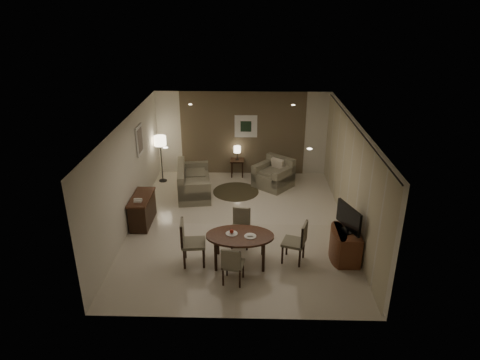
{
  "coord_description": "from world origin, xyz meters",
  "views": [
    {
      "loc": [
        0.26,
        -9.64,
        5.4
      ],
      "look_at": [
        0.0,
        0.2,
        1.15
      ],
      "focal_mm": 32.0,
      "sensor_mm": 36.0,
      "label": 1
    }
  ],
  "objects_px": {
    "chair_near": "(233,264)",
    "floor_lamp": "(161,159)",
    "chair_far": "(240,229)",
    "side_table": "(237,168)",
    "console_desk": "(142,210)",
    "chair_left": "(194,243)",
    "tv_cabinet": "(347,245)",
    "chair_right": "(294,242)",
    "armchair": "(273,173)",
    "dining_table": "(240,249)",
    "sofa": "(194,180)"
  },
  "relations": [
    {
      "from": "side_table",
      "to": "sofa",
      "type": "bearing_deg",
      "value": -131.41
    },
    {
      "from": "chair_far",
      "to": "armchair",
      "type": "height_order",
      "value": "chair_far"
    },
    {
      "from": "console_desk",
      "to": "chair_right",
      "type": "distance_m",
      "value": 4.04
    },
    {
      "from": "dining_table",
      "to": "chair_near",
      "type": "xyz_separation_m",
      "value": [
        -0.12,
        -0.69,
        0.09
      ]
    },
    {
      "from": "chair_right",
      "to": "sofa",
      "type": "xyz_separation_m",
      "value": [
        -2.62,
        3.46,
        -0.05
      ]
    },
    {
      "from": "console_desk",
      "to": "chair_near",
      "type": "bearing_deg",
      "value": -44.75
    },
    {
      "from": "side_table",
      "to": "dining_table",
      "type": "bearing_deg",
      "value": -87.43
    },
    {
      "from": "chair_right",
      "to": "side_table",
      "type": "bearing_deg",
      "value": -145.32
    },
    {
      "from": "chair_far",
      "to": "armchair",
      "type": "bearing_deg",
      "value": 81.68
    },
    {
      "from": "console_desk",
      "to": "chair_near",
      "type": "height_order",
      "value": "chair_near"
    },
    {
      "from": "chair_left",
      "to": "floor_lamp",
      "type": "height_order",
      "value": "floor_lamp"
    },
    {
      "from": "tv_cabinet",
      "to": "side_table",
      "type": "xyz_separation_m",
      "value": [
        -2.57,
        4.74,
        -0.08
      ]
    },
    {
      "from": "console_desk",
      "to": "dining_table",
      "type": "bearing_deg",
      "value": -33.99
    },
    {
      "from": "chair_left",
      "to": "armchair",
      "type": "xyz_separation_m",
      "value": [
        1.9,
        4.15,
        -0.07
      ]
    },
    {
      "from": "chair_far",
      "to": "side_table",
      "type": "distance_m",
      "value": 4.26
    },
    {
      "from": "chair_left",
      "to": "side_table",
      "type": "distance_m",
      "value": 5.06
    },
    {
      "from": "chair_right",
      "to": "floor_lamp",
      "type": "relative_size",
      "value": 0.65
    },
    {
      "from": "chair_far",
      "to": "sofa",
      "type": "height_order",
      "value": "chair_far"
    },
    {
      "from": "armchair",
      "to": "side_table",
      "type": "xyz_separation_m",
      "value": [
        -1.13,
        0.85,
        -0.17
      ]
    },
    {
      "from": "console_desk",
      "to": "chair_near",
      "type": "distance_m",
      "value": 3.41
    },
    {
      "from": "tv_cabinet",
      "to": "floor_lamp",
      "type": "distance_m",
      "value": 6.49
    },
    {
      "from": "sofa",
      "to": "side_table",
      "type": "distance_m",
      "value": 1.86
    },
    {
      "from": "tv_cabinet",
      "to": "chair_right",
      "type": "height_order",
      "value": "chair_right"
    },
    {
      "from": "armchair",
      "to": "side_table",
      "type": "distance_m",
      "value": 1.42
    },
    {
      "from": "chair_right",
      "to": "chair_far",
      "type": "bearing_deg",
      "value": -98.24
    },
    {
      "from": "armchair",
      "to": "console_desk",
      "type": "bearing_deg",
      "value": -105.49
    },
    {
      "from": "console_desk",
      "to": "chair_left",
      "type": "height_order",
      "value": "chair_left"
    },
    {
      "from": "console_desk",
      "to": "tv_cabinet",
      "type": "relative_size",
      "value": 1.33
    },
    {
      "from": "tv_cabinet",
      "to": "armchair",
      "type": "relative_size",
      "value": 0.91
    },
    {
      "from": "dining_table",
      "to": "sofa",
      "type": "bearing_deg",
      "value": 112.21
    },
    {
      "from": "sofa",
      "to": "side_table",
      "type": "xyz_separation_m",
      "value": [
        1.23,
        1.39,
        -0.16
      ]
    },
    {
      "from": "dining_table",
      "to": "chair_left",
      "type": "relative_size",
      "value": 1.43
    },
    {
      "from": "chair_right",
      "to": "side_table",
      "type": "xyz_separation_m",
      "value": [
        -1.39,
        4.85,
        -0.21
      ]
    },
    {
      "from": "chair_near",
      "to": "console_desk",
      "type": "bearing_deg",
      "value": -34.75
    },
    {
      "from": "chair_near",
      "to": "sofa",
      "type": "relative_size",
      "value": 0.47
    },
    {
      "from": "sofa",
      "to": "console_desk",
      "type": "bearing_deg",
      "value": 141.21
    },
    {
      "from": "chair_left",
      "to": "side_table",
      "type": "height_order",
      "value": "chair_left"
    },
    {
      "from": "tv_cabinet",
      "to": "chair_right",
      "type": "distance_m",
      "value": 1.2
    },
    {
      "from": "armchair",
      "to": "side_table",
      "type": "bearing_deg",
      "value": -177.12
    },
    {
      "from": "tv_cabinet",
      "to": "chair_left",
      "type": "distance_m",
      "value": 3.36
    },
    {
      "from": "chair_left",
      "to": "floor_lamp",
      "type": "bearing_deg",
      "value": 13.43
    },
    {
      "from": "chair_near",
      "to": "floor_lamp",
      "type": "height_order",
      "value": "floor_lamp"
    },
    {
      "from": "chair_left",
      "to": "console_desk",
      "type": "bearing_deg",
      "value": 35.45
    },
    {
      "from": "chair_near",
      "to": "chair_right",
      "type": "distance_m",
      "value": 1.51
    },
    {
      "from": "chair_left",
      "to": "sofa",
      "type": "bearing_deg",
      "value": 1.36
    },
    {
      "from": "chair_far",
      "to": "console_desk",
      "type": "bearing_deg",
      "value": 164.81
    },
    {
      "from": "tv_cabinet",
      "to": "chair_left",
      "type": "bearing_deg",
      "value": -175.59
    },
    {
      "from": "chair_far",
      "to": "chair_right",
      "type": "height_order",
      "value": "chair_right"
    },
    {
      "from": "sofa",
      "to": "floor_lamp",
      "type": "xyz_separation_m",
      "value": [
        -1.11,
        0.88,
        0.31
      ]
    },
    {
      "from": "tv_cabinet",
      "to": "chair_right",
      "type": "xyz_separation_m",
      "value": [
        -1.18,
        -0.11,
        0.13
      ]
    }
  ]
}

